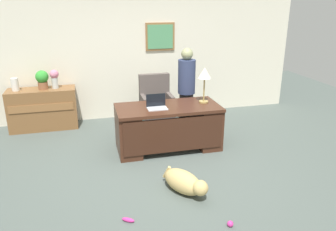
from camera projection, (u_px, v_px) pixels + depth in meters
ground_plane at (166, 169)px, 5.01m from camera, size 12.00×12.00×0.00m
back_wall at (136, 53)px, 6.93m from camera, size 7.00×0.16×2.70m
desk at (168, 126)px, 5.58m from camera, size 1.72×0.81×0.75m
credenza at (43, 109)px, 6.48m from camera, size 1.27×0.50×0.80m
armchair at (156, 104)px, 6.52m from camera, size 0.60×0.59×1.05m
person_standing at (186, 90)px, 6.18m from camera, size 0.32×0.32×1.60m
dog_lying at (185, 182)px, 4.36m from camera, size 0.56×0.71×0.30m
laptop at (157, 105)px, 5.38m from camera, size 0.32×0.22×0.22m
desk_lamp at (205, 75)px, 5.54m from camera, size 0.22×0.22×0.60m
vase_with_flowers at (54, 78)px, 6.35m from camera, size 0.17×0.17×0.36m
vase_empty at (15, 84)px, 6.21m from camera, size 0.13×0.13×0.24m
potted_plant at (42, 79)px, 6.30m from camera, size 0.24×0.24×0.36m
dog_toy_ball at (230, 224)px, 3.74m from camera, size 0.07×0.07×0.07m
dog_toy_bone at (128, 220)px, 3.82m from camera, size 0.16×0.13×0.05m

